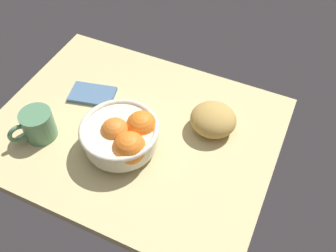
% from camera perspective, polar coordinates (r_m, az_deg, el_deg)
% --- Properties ---
extents(ground_plane, '(0.81, 0.63, 0.03)m').
position_cam_1_polar(ground_plane, '(1.10, -5.15, -0.94)').
color(ground_plane, '#CBBC81').
extents(fruit_bowl, '(0.22, 0.22, 0.11)m').
position_cam_1_polar(fruit_bowl, '(1.01, -6.76, -1.41)').
color(fruit_bowl, beige).
rests_on(fruit_bowl, ground).
extents(bread_loaf, '(0.14, 0.13, 0.08)m').
position_cam_1_polar(bread_loaf, '(1.07, 6.89, 0.99)').
color(bread_loaf, tan).
rests_on(bread_loaf, ground).
extents(napkin_folded, '(0.15, 0.11, 0.01)m').
position_cam_1_polar(napkin_folded, '(1.20, -11.42, 4.74)').
color(napkin_folded, slate).
rests_on(napkin_folded, ground).
extents(mug, '(0.09, 0.12, 0.09)m').
position_cam_1_polar(mug, '(1.10, -19.26, 0.12)').
color(mug, '#53855E').
rests_on(mug, ground).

